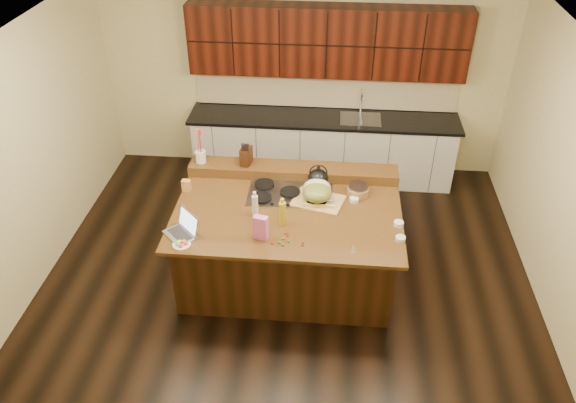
{
  "coord_description": "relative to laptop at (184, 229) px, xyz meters",
  "views": [
    {
      "loc": [
        0.44,
        -4.77,
        4.41
      ],
      "look_at": [
        0.0,
        0.05,
        1.0
      ],
      "focal_mm": 35.0,
      "sensor_mm": 36.0,
      "label": 1
    }
  ],
  "objects": [
    {
      "name": "gumdrop_5",
      "position": [
        0.99,
        -0.01,
        -0.05
      ],
      "size": [
        0.02,
        0.02,
        0.02
      ],
      "primitive_type": "ellipsoid",
      "color": "#198C26",
      "rests_on": "island"
    },
    {
      "name": "gumdrop_0",
      "position": [
        1.0,
        -0.0,
        -0.05
      ],
      "size": [
        0.02,
        0.02,
        0.02
      ],
      "primitive_type": "ellipsoid",
      "color": "red",
      "rests_on": "island"
    },
    {
      "name": "candy_plate",
      "position": [
        0.02,
        -0.18,
        -0.06
      ],
      "size": [
        0.24,
        0.24,
        0.01
      ],
      "primitive_type": "cylinder",
      "rotation": [
        0.0,
        0.0,
        0.43
      ],
      "color": "white",
      "rests_on": "island"
    },
    {
      "name": "gumdrop_7",
      "position": [
        0.96,
        -0.07,
        -0.05
      ],
      "size": [
        0.02,
        0.02,
        0.02
      ],
      "primitive_type": "ellipsoid",
      "color": "#198C26",
      "rests_on": "island"
    },
    {
      "name": "gumdrop_6",
      "position": [
        0.89,
        -0.09,
        -0.05
      ],
      "size": [
        0.02,
        0.02,
        0.02
      ],
      "primitive_type": "ellipsoid",
      "color": "red",
      "rests_on": "island"
    },
    {
      "name": "green_bowl",
      "position": [
        1.29,
        0.65,
        0.07
      ],
      "size": [
        0.35,
        0.35,
        0.17
      ],
      "primitive_type": "ellipsoid",
      "rotation": [
        0.0,
        0.0,
        -0.13
      ],
      "color": "olive",
      "rests_on": "cooktop"
    },
    {
      "name": "back_counter",
      "position": [
        1.29,
        2.71,
        0.0
      ],
      "size": [
        3.7,
        0.66,
        2.4
      ],
      "color": "silver",
      "rests_on": "ground"
    },
    {
      "name": "utensil_crock",
      "position": [
        -0.08,
        1.18,
        0.13
      ],
      "size": [
        0.13,
        0.13,
        0.14
      ],
      "primitive_type": "cylinder",
      "rotation": [
        0.0,
        0.0,
        -0.08
      ],
      "color": "white",
      "rests_on": "back_ledge"
    },
    {
      "name": "wooden_tray",
      "position": [
        1.29,
        0.72,
        0.03
      ],
      "size": [
        0.61,
        0.51,
        0.21
      ],
      "rotation": [
        0.0,
        0.0,
        -0.27
      ],
      "color": "tan",
      "rests_on": "island"
    },
    {
      "name": "gumdrop_9",
      "position": [
        1.19,
        -0.05,
        -0.05
      ],
      "size": [
        0.02,
        0.02,
        0.02
      ],
      "primitive_type": "ellipsoid",
      "color": "#198C26",
      "rests_on": "island"
    },
    {
      "name": "room",
      "position": [
        0.99,
        0.48,
        0.37
      ],
      "size": [
        5.52,
        5.02,
        2.72
      ],
      "color": "black",
      "rests_on": "ground"
    },
    {
      "name": "kettle",
      "position": [
        1.29,
        0.91,
        0.09
      ],
      "size": [
        0.23,
        0.23,
        0.21
      ],
      "primitive_type": "ellipsoid",
      "rotation": [
        0.0,
        0.0,
        -0.02
      ],
      "color": "black",
      "rests_on": "cooktop"
    },
    {
      "name": "gumdrop_8",
      "position": [
        1.04,
        0.05,
        -0.05
      ],
      "size": [
        0.02,
        0.02,
        0.02
      ],
      "primitive_type": "ellipsoid",
      "color": "red",
      "rests_on": "island"
    },
    {
      "name": "laptop",
      "position": [
        0.0,
        0.0,
        0.0
      ],
      "size": [
        0.41,
        0.41,
        0.23
      ],
      "rotation": [
        0.0,
        0.0,
        -0.79
      ],
      "color": "#B7B7BC",
      "rests_on": "island"
    },
    {
      "name": "package_box",
      "position": [
        -0.16,
        0.76,
        0.0
      ],
      "size": [
        0.1,
        0.07,
        0.13
      ],
      "primitive_type": "cube",
      "rotation": [
        0.0,
        0.0,
        -0.03
      ],
      "color": "#CA8947",
      "rests_on": "island"
    },
    {
      "name": "island",
      "position": [
        0.99,
        0.48,
        -0.52
      ],
      "size": [
        2.4,
        1.6,
        0.92
      ],
      "color": "black",
      "rests_on": "ground"
    },
    {
      "name": "oil_bottle",
      "position": [
        0.96,
        0.23,
        0.07
      ],
      "size": [
        0.07,
        0.07,
        0.27
      ],
      "primitive_type": "cylinder",
      "rotation": [
        0.0,
        0.0,
        0.0
      ],
      "color": "gold",
      "rests_on": "island"
    },
    {
      "name": "knife_block",
      "position": [
        0.45,
        1.18,
        0.16
      ],
      "size": [
        0.14,
        0.19,
        0.21
      ],
      "primitive_type": "cube",
      "rotation": [
        0.0,
        0.0,
        -0.2
      ],
      "color": "black",
      "rests_on": "back_ledge"
    },
    {
      "name": "strainer_bowl",
      "position": [
        1.73,
        0.85,
        -0.02
      ],
      "size": [
        0.3,
        0.3,
        0.09
      ],
      "primitive_type": "cylinder",
      "rotation": [
        0.0,
        0.0,
        -0.29
      ],
      "color": "#996B3F",
      "rests_on": "island"
    },
    {
      "name": "gumdrop_2",
      "position": [
        1.01,
        0.08,
        -0.05
      ],
      "size": [
        0.02,
        0.02,
        0.02
      ],
      "primitive_type": "ellipsoid",
      "color": "red",
      "rests_on": "island"
    },
    {
      "name": "kitchen_timer",
      "position": [
        1.68,
        -0.11,
        -0.03
      ],
      "size": [
        0.1,
        0.1,
        0.07
      ],
      "primitive_type": "cone",
      "rotation": [
        0.0,
        0.0,
        0.38
      ],
      "color": "silver",
      "rests_on": "island"
    },
    {
      "name": "ramekin_c",
      "position": [
        1.69,
        0.71,
        -0.04
      ],
      "size": [
        0.11,
        0.11,
        0.04
      ],
      "primitive_type": "cylinder",
      "rotation": [
        0.0,
        0.0,
        0.12
      ],
      "color": "white",
      "rests_on": "island"
    },
    {
      "name": "gumdrop_1",
      "position": [
        1.05,
        -0.05,
        -0.05
      ],
      "size": [
        0.02,
        0.02,
        0.02
      ],
      "primitive_type": "ellipsoid",
      "color": "#198C26",
      "rests_on": "island"
    },
    {
      "name": "gumdrop_4",
      "position": [
        1.19,
        -0.09,
        -0.05
      ],
      "size": [
        0.02,
        0.02,
        0.02
      ],
      "primitive_type": "ellipsoid",
      "color": "red",
      "rests_on": "island"
    },
    {
      "name": "ramekin_b",
      "position": [
        2.14,
        0.32,
        -0.04
      ],
      "size": [
        0.12,
        0.12,
        0.04
      ],
      "primitive_type": "cylinder",
      "rotation": [
        0.0,
        0.0,
        -0.21
      ],
      "color": "white",
      "rests_on": "island"
    },
    {
      "name": "pink_bag",
      "position": [
        0.77,
        -0.01,
        0.07
      ],
      "size": [
        0.15,
        0.1,
        0.26
      ],
      "primitive_type": "cube",
      "rotation": [
        0.0,
        0.0,
        -0.23
      ],
      "color": "pink",
      "rests_on": "island"
    },
    {
      "name": "vinegar_bottle",
      "position": [
        0.67,
        0.36,
        0.06
      ],
      "size": [
        0.07,
        0.07,
        0.25
      ],
      "primitive_type": "cylinder",
      "rotation": [
        0.0,
        0.0,
        -0.07
      ],
      "color": "silver",
      "rests_on": "island"
    },
    {
      "name": "cooktop",
      "position": [
        0.99,
        0.78,
        -0.05
      ],
      "size": [
        0.92,
        0.52,
        0.05
      ],
      "color": "gray",
      "rests_on": "island"
    },
    {
      "name": "back_ledge",
      "position": [
        0.99,
        1.18,
        -0.0
      ],
      "size": [
        2.4,
        0.3,
        0.12
      ],
      "primitive_type": "cube",
      "color": "black",
      "rests_on": "island"
    },
    {
      "name": "gumdrop_3",
      "position": [
        1.0,
        -0.1,
        -0.05
      ],
      "size": [
        0.02,
        0.02,
        0.02
      ],
      "primitive_type": "ellipsoid",
      "color": "#198C26",
      "rests_on": "island"
    },
    {
      "name": "ramekin_a",
      "position": [
        2.14,
        0.08,
        -0.04
      ],
      "size": [
        0.12,
        0.12,
        0.04
      ],
      "primitive_type": "cylinder",
      "rotation": [
        0.0,
        0.0,
        -0.18
      ],
      "color": "white",
      "rests_on": "island"
    }
  ]
}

